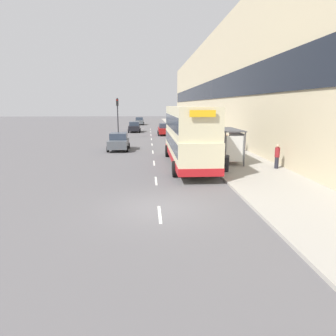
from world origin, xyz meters
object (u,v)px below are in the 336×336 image
Objects in this scene: pedestrian_at_shelter at (238,150)px; pedestrian_4 at (226,143)px; car_0 at (119,142)px; car_1 at (164,129)px; traffic_light_far_kerb at (118,112)px; pedestrian_3 at (232,142)px; bus_shelter at (231,139)px; car_3 at (134,127)px; litter_bin at (225,163)px; double_decker_bus_near at (188,135)px; car_2 at (139,121)px; pedestrian_1 at (240,142)px; pedestrian_2 at (277,156)px.

pedestrian_at_shelter is 4.35m from pedestrian_4.
car_0 is 15.93m from car_1.
pedestrian_3 is at bearing -48.13° from traffic_light_far_kerb.
traffic_light_far_kerb is at bearing 118.89° from bus_shelter.
car_3 is 32.18m from litter_bin.
bus_shelter is at bearing 139.85° from car_0.
litter_bin is 23.56m from traffic_light_far_kerb.
double_decker_bus_near is 23.09m from car_1.
pedestrian_3 is (0.92, 4.91, 0.02)m from pedestrian_at_shelter.
litter_bin is at bearing 126.02° from car_0.
pedestrian_at_shelter is at bearing -100.65° from pedestrian_3.
car_3 is (-4.66, 5.48, -0.02)m from car_1.
car_2 is 18.89m from car_3.
double_decker_bus_near is 2.70× the size of car_3.
pedestrian_4 is (-1.44, -0.49, -0.02)m from pedestrian_1.
pedestrian_3 reaches higher than car_1.
car_2 is 2.71× the size of pedestrian_2.
traffic_light_far_kerb is (-12.71, 20.90, 2.57)m from pedestrian_2.
car_1 is 26.00m from litter_bin.
pedestrian_2 is 0.98× the size of pedestrian_4.
bus_shelter is at bearing 68.90° from litter_bin.
bus_shelter is at bearing 5.74° from double_decker_bus_near.
pedestrian_2 is 3.84m from litter_bin.
car_2 is at bearing -91.04° from car_3.
pedestrian_at_shelter is 21.23m from traffic_light_far_kerb.
pedestrian_4 is (0.20, 4.35, -0.01)m from pedestrian_at_shelter.
bus_shelter is 0.98× the size of car_1.
double_decker_bus_near is 47.67m from car_2.
double_decker_bus_near is at bearing -131.24° from pedestrian_3.
car_1 is at bearing 33.84° from traffic_light_far_kerb.
car_0 is 2.32× the size of pedestrian_2.
double_decker_bus_near is at bearing -88.77° from car_1.
pedestrian_4 is (10.01, -2.97, 0.16)m from car_0.
litter_bin is (-3.56, -8.37, -0.35)m from pedestrian_1.
pedestrian_4 is (0.89, 4.72, -0.88)m from bus_shelter.
pedestrian_1 is 9.10m from litter_bin.
bus_shelter is 3.66m from pedestrian_2.
car_3 is 25.27m from pedestrian_4.
car_2 is 28.84m from traffic_light_far_kerb.
pedestrian_1 is 7.68m from pedestrian_2.
car_1 reaches higher than car_2.
bus_shelter is 5.77m from pedestrian_1.
car_2 is 43.30m from pedestrian_4.
car_0 is 13.43m from litter_bin.
pedestrian_1 is (6.13, -17.50, 0.15)m from car_1.
pedestrian_1 is 1.04× the size of pedestrian_2.
bus_shelter is at bearing 99.78° from car_2.
pedestrian_3 reaches higher than car_2.
car_0 is at bearing 138.92° from pedestrian_2.
pedestrian_4 is at bearing 50.30° from double_decker_bus_near.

